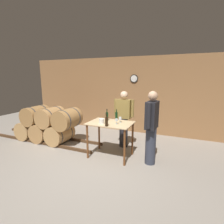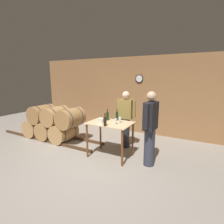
{
  "view_description": "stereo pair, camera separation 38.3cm",
  "coord_description": "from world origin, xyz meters",
  "px_view_note": "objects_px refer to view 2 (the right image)",
  "views": [
    {
      "loc": [
        1.84,
        -3.08,
        2.01
      ],
      "look_at": [
        0.16,
        0.86,
        1.14
      ],
      "focal_mm": 28.0,
      "sensor_mm": 36.0,
      "label": 1
    },
    {
      "loc": [
        2.19,
        -2.91,
        2.01
      ],
      "look_at": [
        0.16,
        0.86,
        1.14
      ],
      "focal_mm": 28.0,
      "sensor_mm": 36.0,
      "label": 2
    }
  ],
  "objects_px": {
    "wine_bottle_far_left": "(107,116)",
    "ice_bucket": "(101,121)",
    "wine_glass_near_left": "(116,120)",
    "person_visitor_with_scarf": "(150,127)",
    "wine_glass_near_center": "(120,119)",
    "person_host": "(126,118)",
    "wine_bottle_left": "(117,116)",
    "wine_bottle_center": "(105,121)"
  },
  "relations": [
    {
      "from": "wine_glass_near_center",
      "to": "ice_bucket",
      "type": "xyz_separation_m",
      "value": [
        -0.38,
        -0.28,
        -0.04
      ]
    },
    {
      "from": "wine_bottle_center",
      "to": "ice_bucket",
      "type": "height_order",
      "value": "wine_bottle_center"
    },
    {
      "from": "wine_bottle_left",
      "to": "person_visitor_with_scarf",
      "type": "height_order",
      "value": "person_visitor_with_scarf"
    },
    {
      "from": "wine_glass_near_center",
      "to": "wine_bottle_left",
      "type": "bearing_deg",
      "value": 133.24
    },
    {
      "from": "wine_glass_near_left",
      "to": "wine_glass_near_center",
      "type": "relative_size",
      "value": 0.94
    },
    {
      "from": "person_visitor_with_scarf",
      "to": "wine_bottle_center",
      "type": "bearing_deg",
      "value": -160.46
    },
    {
      "from": "wine_bottle_left",
      "to": "ice_bucket",
      "type": "relative_size",
      "value": 2.23
    },
    {
      "from": "ice_bucket",
      "to": "person_host",
      "type": "relative_size",
      "value": 0.08
    },
    {
      "from": "wine_glass_near_left",
      "to": "wine_glass_near_center",
      "type": "distance_m",
      "value": 0.17
    },
    {
      "from": "person_host",
      "to": "wine_bottle_center",
      "type": "bearing_deg",
      "value": -92.44
    },
    {
      "from": "wine_bottle_far_left",
      "to": "ice_bucket",
      "type": "distance_m",
      "value": 0.35
    },
    {
      "from": "wine_bottle_far_left",
      "to": "wine_bottle_center",
      "type": "relative_size",
      "value": 1.01
    },
    {
      "from": "wine_bottle_center",
      "to": "wine_glass_near_center",
      "type": "height_order",
      "value": "wine_bottle_center"
    },
    {
      "from": "wine_bottle_far_left",
      "to": "person_host",
      "type": "height_order",
      "value": "person_host"
    },
    {
      "from": "ice_bucket",
      "to": "wine_bottle_far_left",
      "type": "bearing_deg",
      "value": 92.78
    },
    {
      "from": "wine_bottle_far_left",
      "to": "ice_bucket",
      "type": "relative_size",
      "value": 2.34
    },
    {
      "from": "wine_glass_near_center",
      "to": "person_visitor_with_scarf",
      "type": "distance_m",
      "value": 0.8
    },
    {
      "from": "wine_bottle_left",
      "to": "wine_glass_near_center",
      "type": "xyz_separation_m",
      "value": [
        0.18,
        -0.19,
        -0.01
      ]
    },
    {
      "from": "wine_glass_near_left",
      "to": "person_host",
      "type": "relative_size",
      "value": 0.08
    },
    {
      "from": "wine_glass_near_center",
      "to": "person_host",
      "type": "bearing_deg",
      "value": 101.59
    },
    {
      "from": "wine_glass_near_left",
      "to": "wine_glass_near_center",
      "type": "height_order",
      "value": "wine_glass_near_center"
    },
    {
      "from": "ice_bucket",
      "to": "wine_bottle_center",
      "type": "bearing_deg",
      "value": -37.01
    },
    {
      "from": "wine_glass_near_center",
      "to": "person_host",
      "type": "xyz_separation_m",
      "value": [
        -0.13,
        0.64,
        -0.14
      ]
    },
    {
      "from": "wine_bottle_center",
      "to": "wine_bottle_far_left",
      "type": "bearing_deg",
      "value": 113.67
    },
    {
      "from": "wine_bottle_far_left",
      "to": "person_host",
      "type": "bearing_deg",
      "value": 65.42
    },
    {
      "from": "wine_bottle_left",
      "to": "wine_glass_near_left",
      "type": "xyz_separation_m",
      "value": [
        0.15,
        -0.36,
        -0.02
      ]
    },
    {
      "from": "ice_bucket",
      "to": "person_host",
      "type": "distance_m",
      "value": 0.95
    },
    {
      "from": "wine_bottle_far_left",
      "to": "wine_glass_near_left",
      "type": "distance_m",
      "value": 0.43
    },
    {
      "from": "wine_bottle_far_left",
      "to": "wine_glass_near_center",
      "type": "relative_size",
      "value": 2.12
    },
    {
      "from": "person_visitor_with_scarf",
      "to": "wine_bottle_left",
      "type": "bearing_deg",
      "value": 164.15
    },
    {
      "from": "wine_bottle_left",
      "to": "ice_bucket",
      "type": "distance_m",
      "value": 0.51
    },
    {
      "from": "wine_bottle_center",
      "to": "ice_bucket",
      "type": "distance_m",
      "value": 0.26
    },
    {
      "from": "wine_bottle_far_left",
      "to": "wine_glass_near_left",
      "type": "bearing_deg",
      "value": -33.03
    },
    {
      "from": "wine_glass_near_left",
      "to": "person_visitor_with_scarf",
      "type": "relative_size",
      "value": 0.08
    },
    {
      "from": "wine_glass_near_left",
      "to": "person_visitor_with_scarf",
      "type": "distance_m",
      "value": 0.83
    },
    {
      "from": "wine_bottle_left",
      "to": "wine_glass_near_center",
      "type": "bearing_deg",
      "value": -46.76
    },
    {
      "from": "wine_bottle_far_left",
      "to": "ice_bucket",
      "type": "xyz_separation_m",
      "value": [
        0.02,
        -0.34,
        -0.05
      ]
    },
    {
      "from": "wine_bottle_far_left",
      "to": "wine_glass_near_left",
      "type": "xyz_separation_m",
      "value": [
        0.36,
        -0.24,
        -0.02
      ]
    },
    {
      "from": "wine_glass_near_left",
      "to": "wine_bottle_left",
      "type": "bearing_deg",
      "value": 112.27
    },
    {
      "from": "wine_bottle_far_left",
      "to": "wine_glass_near_center",
      "type": "height_order",
      "value": "wine_bottle_far_left"
    },
    {
      "from": "wine_bottle_center",
      "to": "wine_glass_near_left",
      "type": "xyz_separation_m",
      "value": [
        0.14,
        0.26,
        -0.01
      ]
    },
    {
      "from": "person_host",
      "to": "ice_bucket",
      "type": "bearing_deg",
      "value": -104.99
    }
  ]
}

